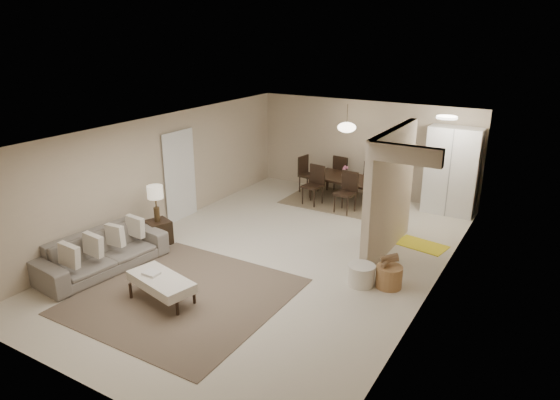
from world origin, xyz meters
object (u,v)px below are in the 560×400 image
Objects in this scene: round_pouf at (361,275)px; ottoman_bench at (161,282)px; side_table at (159,232)px; dining_table at (344,189)px; wicker_basket at (389,277)px; sofa at (102,252)px; pantry_cabinet at (452,171)px.

ottoman_bench is at bearing -139.94° from round_pouf.
side_table is 4.99m from dining_table.
ottoman_bench is at bearing -87.04° from dining_table.
round_pouf is at bearing -158.80° from wicker_basket.
dining_table is (-2.52, 3.81, 0.12)m from wicker_basket.
wicker_basket is at bearing 50.91° from ottoman_bench.
dining_table is at bearing -14.39° from sofa.
ottoman_bench is at bearing -45.27° from side_table.
ottoman_bench reaches higher than wicker_basket.
wicker_basket is at bearing -48.75° from dining_table.
round_pouf is (-0.46, -4.44, -0.86)m from pantry_cabinet.
sofa is 1.81× the size of ottoman_bench.
pantry_cabinet reaches higher than ottoman_bench.
ottoman_bench is 0.74× the size of dining_table.
pantry_cabinet is 6.89m from side_table.
ottoman_bench is (1.74, -0.30, 0.00)m from sofa.
dining_table is at bearing 63.70° from side_table.
side_table is at bearing 4.62° from sofa.
pantry_cabinet is 0.88× the size of sofa.
side_table is 0.28× the size of dining_table.
pantry_cabinet is at bearing 46.02° from side_table.
sofa is at bearing -92.04° from side_table.
pantry_cabinet is 4.41× the size of round_pouf.
dining_table is (0.52, 6.17, -0.04)m from ottoman_bench.
sofa reaches higher than wicker_basket.
sofa reaches higher than side_table.
round_pouf is (2.60, 2.19, -0.16)m from ottoman_bench.
side_table reaches higher than wicker_basket.
round_pouf is (4.34, 1.89, -0.16)m from sofa.
sofa is 4.73m from round_pouf.
sofa is 1.76m from ottoman_bench.
wicker_basket is 4.57m from dining_table.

